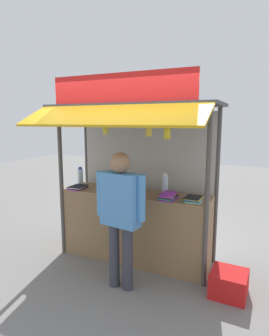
{
  "coord_description": "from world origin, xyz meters",
  "views": [
    {
      "loc": [
        1.67,
        -3.58,
        2.0
      ],
      "look_at": [
        0.0,
        0.0,
        1.35
      ],
      "focal_mm": 30.69,
      "sensor_mm": 36.0,
      "label": 1
    }
  ],
  "objects": [
    {
      "name": "water_bottle_center",
      "position": [
        0.43,
        0.07,
        1.14
      ],
      "size": [
        0.08,
        0.08,
        0.3
      ],
      "color": "silver",
      "rests_on": "stall_counter"
    },
    {
      "name": "stall_counter",
      "position": [
        0.0,
        0.0,
        0.5
      ],
      "size": [
        2.13,
        0.55,
        1.0
      ],
      "primitive_type": "cube",
      "color": "olive",
      "rests_on": "ground"
    },
    {
      "name": "water_bottle_mid_left",
      "position": [
        -0.25,
        0.09,
        1.14
      ],
      "size": [
        0.09,
        0.09,
        0.31
      ],
      "color": "silver",
      "rests_on": "stall_counter"
    },
    {
      "name": "banana_bunch_inner_left",
      "position": [
        0.36,
        -0.38,
        1.88
      ],
      "size": [
        0.1,
        0.1,
        0.28
      ],
      "color": "#332D23"
    },
    {
      "name": "magazine_stack_back_left",
      "position": [
        0.86,
        -0.09,
        1.02
      ],
      "size": [
        0.22,
        0.27,
        0.05
      ],
      "color": "white",
      "rests_on": "stall_counter"
    },
    {
      "name": "magazine_stack_mid_right",
      "position": [
        0.1,
        -0.18,
        1.04
      ],
      "size": [
        0.2,
        0.27,
        0.08
      ],
      "color": "purple",
      "rests_on": "stall_counter"
    },
    {
      "name": "vendor_person",
      "position": [
        0.16,
        -0.73,
        0.99
      ],
      "size": [
        0.62,
        0.27,
        1.65
      ],
      "rotation": [
        0.0,
        0.0,
        2.99
      ],
      "color": "#383842",
      "rests_on": "ground"
    },
    {
      "name": "stall_structure",
      "position": [
        0.0,
        0.08,
        1.53
      ],
      "size": [
        2.33,
        1.41,
        2.57
      ],
      "color": "#4C4742",
      "rests_on": "ground"
    },
    {
      "name": "banana_bunch_inner_right",
      "position": [
        -0.23,
        -0.38,
        1.89
      ],
      "size": [
        0.11,
        0.11,
        0.27
      ],
      "color": "#332D23"
    },
    {
      "name": "water_bottle_far_right",
      "position": [
        -0.96,
        0.06,
        1.13
      ],
      "size": [
        0.08,
        0.08,
        0.29
      ],
      "color": "silver",
      "rests_on": "stall_counter"
    },
    {
      "name": "magazine_stack_front_right",
      "position": [
        -0.87,
        -0.15,
        1.02
      ],
      "size": [
        0.23,
        0.29,
        0.04
      ],
      "color": "purple",
      "rests_on": "stall_counter"
    },
    {
      "name": "plastic_crate",
      "position": [
        1.37,
        -0.35,
        0.14
      ],
      "size": [
        0.42,
        0.42,
        0.28
      ],
      "primitive_type": "cube",
      "rotation": [
        0.0,
        0.0,
        -0.04
      ],
      "color": "red",
      "rests_on": "ground"
    },
    {
      "name": "magazine_stack_back_right",
      "position": [
        0.55,
        -0.15,
        1.04
      ],
      "size": [
        0.21,
        0.29,
        0.08
      ],
      "color": "purple",
      "rests_on": "stall_counter"
    },
    {
      "name": "banana_bunch_rightmost",
      "position": [
        0.6,
        -0.38,
        1.86
      ],
      "size": [
        0.1,
        0.1,
        0.3
      ],
      "color": "#332D23"
    },
    {
      "name": "ground_plane",
      "position": [
        0.0,
        0.0,
        0.0
      ],
      "size": [
        20.0,
        20.0,
        0.0
      ],
      "primitive_type": "plane",
      "color": "slate"
    }
  ]
}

